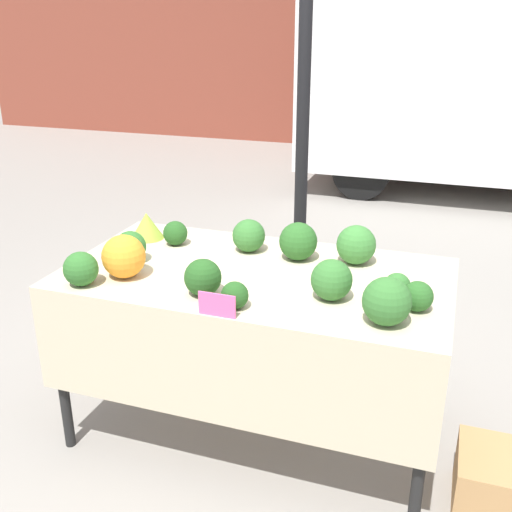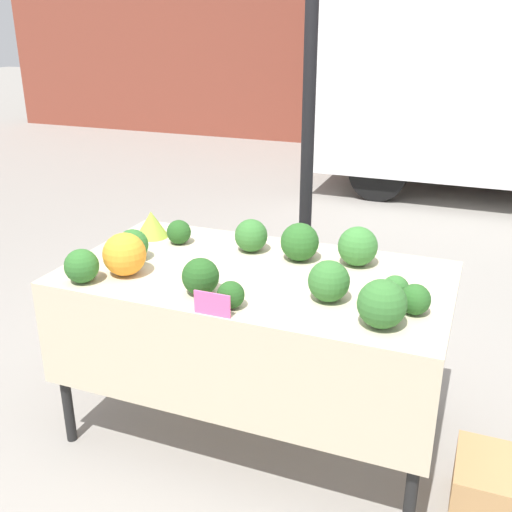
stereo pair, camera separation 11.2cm
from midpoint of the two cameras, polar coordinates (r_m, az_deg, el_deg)
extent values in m
plane|color=gray|center=(3.23, -1.03, -16.02)|extent=(40.00, 40.00, 0.00)
cylinder|color=black|center=(3.31, 3.38, 8.32)|extent=(0.07, 0.07, 2.43)
cube|color=white|center=(7.82, 18.57, 15.70)|extent=(3.53, 2.22, 2.03)
cylinder|color=black|center=(7.16, 9.60, 8.04)|extent=(0.67, 0.22, 0.67)
cylinder|color=black|center=(8.93, 11.67, 10.55)|extent=(0.67, 0.22, 0.67)
cube|color=beige|center=(2.79, -1.15, -1.82)|extent=(1.78, 0.97, 0.03)
cube|color=beige|center=(2.52, -4.92, -11.31)|extent=(1.78, 0.01, 0.48)
cylinder|color=black|center=(3.04, -19.11, -10.34)|extent=(0.05, 0.05, 0.85)
cylinder|color=black|center=(2.51, 14.26, -17.24)|extent=(0.05, 0.05, 0.85)
cylinder|color=black|center=(3.65, -11.11, -3.93)|extent=(0.05, 0.05, 0.85)
cylinder|color=black|center=(3.22, 15.76, -8.00)|extent=(0.05, 0.05, 0.85)
sphere|color=orange|center=(2.77, -13.62, -0.05)|extent=(0.20, 0.20, 0.20)
cone|color=#93B238|center=(3.26, -11.32, 2.85)|extent=(0.18, 0.18, 0.14)
sphere|color=#2D6628|center=(2.74, -17.47, -1.19)|extent=(0.15, 0.15, 0.15)
sphere|color=#2D6628|center=(2.95, -12.94, 0.86)|extent=(0.15, 0.15, 0.15)
sphere|color=#336B2D|center=(3.01, -1.76, 1.94)|extent=(0.17, 0.17, 0.17)
sphere|color=#23511E|center=(2.42, -3.36, -3.77)|extent=(0.11, 0.11, 0.11)
sphere|color=#336B2D|center=(2.32, 11.01, -4.28)|extent=(0.19, 0.19, 0.19)
sphere|color=#336B2D|center=(2.50, 5.94, -2.28)|extent=(0.17, 0.17, 0.17)
sphere|color=#23511E|center=(2.54, -6.35, -2.05)|extent=(0.16, 0.16, 0.16)
sphere|color=#285B23|center=(2.90, 2.94, 1.39)|extent=(0.19, 0.19, 0.19)
sphere|color=#285B23|center=(2.47, 13.91, -3.76)|extent=(0.12, 0.12, 0.12)
sphere|color=#387533|center=(2.88, 8.42, 1.06)|extent=(0.19, 0.19, 0.19)
sphere|color=#336B2D|center=(2.55, 12.08, -2.84)|extent=(0.11, 0.11, 0.11)
sphere|color=#23511E|center=(3.14, -8.71, 2.16)|extent=(0.13, 0.13, 0.13)
cube|color=#F45B9E|center=(2.36, -5.04, -4.69)|extent=(0.16, 0.01, 0.10)
camera|label=1|loc=(0.06, -91.16, -0.46)|focal=42.00mm
camera|label=2|loc=(0.06, 88.84, 0.46)|focal=42.00mm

